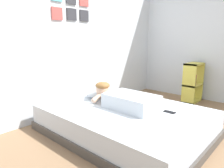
# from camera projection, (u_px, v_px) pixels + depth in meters

# --- Properties ---
(ground_plane) EXTENTS (12.71, 12.71, 0.00)m
(ground_plane) POSITION_uv_depth(u_px,v_px,m) (158.00, 141.00, 2.43)
(ground_plane) COLOR #8C6B4C
(back_wall) EXTENTS (4.35, 0.12, 2.50)m
(back_wall) POSITION_uv_depth(u_px,v_px,m) (70.00, 35.00, 3.23)
(back_wall) COLOR silver
(back_wall) RESTS_ON ground
(side_wall_right) EXTENTS (0.10, 6.16, 2.50)m
(side_wall_right) POSITION_uv_depth(u_px,v_px,m) (206.00, 36.00, 3.97)
(side_wall_right) COLOR silver
(side_wall_right) RESTS_ON ground
(bed) EXTENTS (1.49, 2.01, 0.33)m
(bed) POSITION_uv_depth(u_px,v_px,m) (124.00, 121.00, 2.62)
(bed) COLOR #4C4742
(bed) RESTS_ON ground
(pillow) EXTENTS (0.52, 0.32, 0.11)m
(pillow) POSITION_uv_depth(u_px,v_px,m) (101.00, 92.00, 3.13)
(pillow) COLOR silver
(pillow) RESTS_ON bed
(person_lying) EXTENTS (0.43, 0.92, 0.27)m
(person_lying) POSITION_uv_depth(u_px,v_px,m) (123.00, 98.00, 2.64)
(person_lying) COLOR silver
(person_lying) RESTS_ON bed
(coffee_cup) EXTENTS (0.12, 0.09, 0.07)m
(coffee_cup) POSITION_uv_depth(u_px,v_px,m) (112.00, 97.00, 2.95)
(coffee_cup) COLOR #D84C47
(coffee_cup) RESTS_ON bed
(cell_phone) EXTENTS (0.07, 0.14, 0.01)m
(cell_phone) POSITION_uv_depth(u_px,v_px,m) (170.00, 112.00, 2.43)
(cell_phone) COLOR black
(cell_phone) RESTS_ON bed
(bookshelf) EXTENTS (0.45, 0.24, 0.75)m
(bookshelf) POSITION_uv_depth(u_px,v_px,m) (193.00, 82.00, 3.91)
(bookshelf) COLOR #D8CC4C
(bookshelf) RESTS_ON ground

